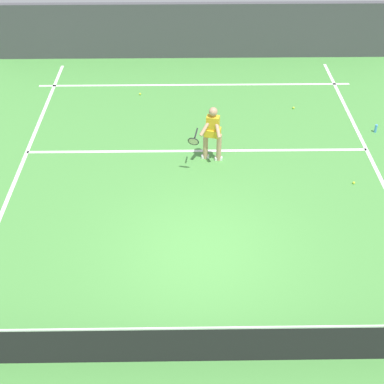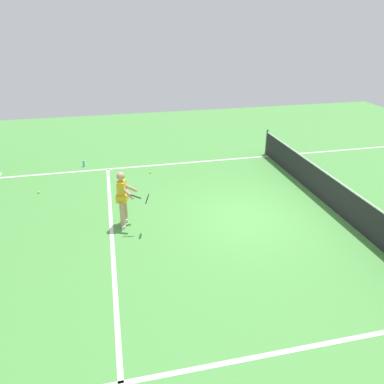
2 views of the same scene
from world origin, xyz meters
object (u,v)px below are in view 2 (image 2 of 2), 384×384
(tennis_ball_mid, at_px, (39,192))
(water_bottle, at_px, (84,164))
(tennis_player, at_px, (123,197))
(tennis_ball_near, at_px, (150,172))

(tennis_ball_mid, height_order, water_bottle, water_bottle)
(tennis_player, height_order, tennis_ball_near, tennis_player)
(tennis_player, height_order, water_bottle, tennis_player)
(tennis_ball_near, bearing_deg, tennis_player, -17.48)
(tennis_player, xyz_separation_m, tennis_ball_near, (-3.52, 1.11, -0.81))
(tennis_ball_mid, bearing_deg, water_bottle, 147.34)
(tennis_ball_mid, xyz_separation_m, water_bottle, (-2.12, 1.36, 0.09))
(tennis_ball_near, bearing_deg, water_bottle, -117.30)
(tennis_ball_near, distance_m, tennis_ball_mid, 3.85)
(tennis_player, relative_size, tennis_ball_mid, 23.48)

